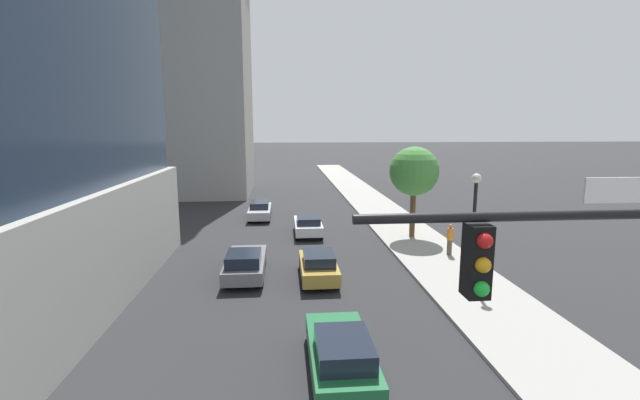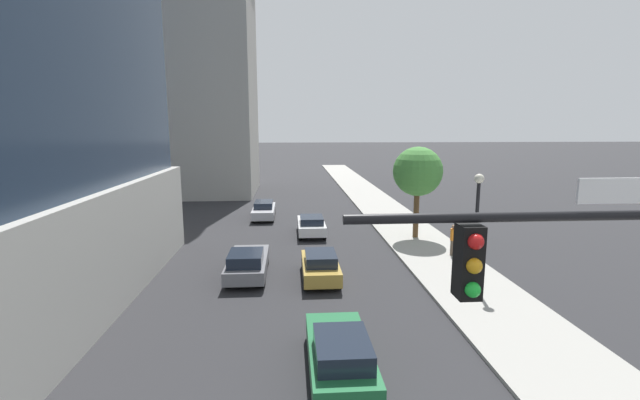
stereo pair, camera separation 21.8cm
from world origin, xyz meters
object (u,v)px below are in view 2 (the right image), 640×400
(car_green, at_px, (340,354))
(construction_building, at_px, (181,55))
(street_tree, at_px, (418,172))
(car_silver, at_px, (264,210))
(pedestrian_orange_shirt, at_px, (453,240))
(car_gray, at_px, (247,263))
(street_lamp, at_px, (477,212))
(traffic_light_pole, at_px, (616,316))
(car_white, at_px, (311,225))
(car_gold, at_px, (320,266))

(car_green, bearing_deg, construction_building, 109.34)
(street_tree, distance_m, car_green, 17.27)
(car_silver, relative_size, pedestrian_orange_shirt, 2.62)
(car_gray, distance_m, pedestrian_orange_shirt, 11.67)
(street_lamp, height_order, pedestrian_orange_shirt, street_lamp)
(street_tree, bearing_deg, pedestrian_orange_shirt, -77.33)
(street_tree, xyz_separation_m, car_silver, (-10.50, 7.39, -3.82))
(street_tree, height_order, car_green, street_tree)
(construction_building, bearing_deg, street_tree, -47.54)
(car_gray, bearing_deg, street_tree, 31.62)
(car_gray, bearing_deg, street_lamp, -11.36)
(street_tree, relative_size, car_green, 1.31)
(traffic_light_pole, relative_size, car_white, 1.58)
(construction_building, xyz_separation_m, car_green, (13.04, -37.15, -14.39))
(car_gray, distance_m, car_gold, 3.67)
(construction_building, relative_size, car_gray, 7.71)
(car_white, bearing_deg, traffic_light_pole, -81.87)
(street_lamp, height_order, street_tree, street_tree)
(car_white, xyz_separation_m, pedestrian_orange_shirt, (7.82, -5.77, 0.35))
(street_lamp, relative_size, pedestrian_orange_shirt, 2.90)
(street_tree, xyz_separation_m, car_green, (-6.88, -15.37, -3.80))
(car_green, bearing_deg, car_white, 90.00)
(car_green, height_order, car_silver, car_green)
(car_gold, xyz_separation_m, car_silver, (-3.61, 14.51, -0.01))
(car_gray, relative_size, car_white, 1.14)
(traffic_light_pole, height_order, car_gray, traffic_light_pole)
(construction_building, height_order, car_gray, construction_building)
(car_green, relative_size, car_gold, 1.13)
(traffic_light_pole, bearing_deg, car_white, 98.13)
(street_tree, bearing_deg, construction_building, 132.46)
(car_green, xyz_separation_m, pedestrian_orange_shirt, (7.82, 11.21, 0.35))
(street_tree, relative_size, car_gold, 1.48)
(car_gray, xyz_separation_m, car_green, (3.61, -8.91, -0.00))
(street_lamp, distance_m, car_silver, 19.45)
(traffic_light_pole, xyz_separation_m, car_gold, (-3.30, 14.41, -4.00))
(traffic_light_pole, distance_m, car_green, 8.05)
(street_lamp, relative_size, street_tree, 0.86)
(street_lamp, bearing_deg, construction_building, 123.50)
(construction_building, relative_size, street_lamp, 7.06)
(car_gray, bearing_deg, pedestrian_orange_shirt, 11.38)
(street_tree, height_order, car_gold, street_tree)
(traffic_light_pole, bearing_deg, pedestrian_orange_shirt, 75.43)
(street_tree, bearing_deg, street_lamp, -88.74)
(street_lamp, relative_size, car_silver, 1.11)
(car_gold, height_order, pedestrian_orange_shirt, pedestrian_orange_shirt)
(car_white, bearing_deg, pedestrian_orange_shirt, -36.43)
(construction_building, height_order, traffic_light_pole, construction_building)
(car_gold, relative_size, car_white, 0.97)
(traffic_light_pole, xyz_separation_m, car_green, (-3.30, 6.16, -3.99))
(car_white, height_order, pedestrian_orange_shirt, pedestrian_orange_shirt)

